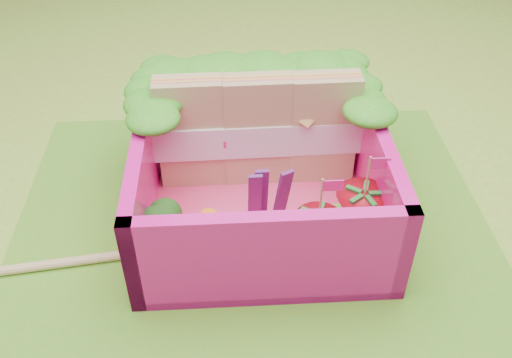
{
  "coord_description": "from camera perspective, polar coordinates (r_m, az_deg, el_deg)",
  "views": [
    {
      "loc": [
        -0.11,
        -2.07,
        2.22
      ],
      "look_at": [
        0.03,
        0.29,
        0.28
      ],
      "focal_mm": 40.0,
      "sensor_mm": 36.0,
      "label": 1
    }
  ],
  "objects": [
    {
      "name": "bento_box",
      "position": [
        3.04,
        0.47,
        0.38
      ],
      "size": [
        1.3,
        1.3,
        0.55
      ],
      "color": "#FF1597",
      "rests_on": "placemat"
    },
    {
      "name": "snap_peas",
      "position": [
        3.04,
        8.24,
        -5.25
      ],
      "size": [
        0.59,
        0.5,
        0.05
      ],
      "color": "#60B538",
      "rests_on": "bento_floor"
    },
    {
      "name": "bento_floor",
      "position": [
        3.21,
        0.45,
        -3.1
      ],
      "size": [
        1.3,
        1.3,
        0.05
      ],
      "primitive_type": "cube",
      "color": "#FF417C",
      "rests_on": "placemat"
    },
    {
      "name": "strawberry_left",
      "position": [
        2.87,
        6.18,
        -5.46
      ],
      "size": [
        0.24,
        0.24,
        0.48
      ],
      "color": "red",
      "rests_on": "bento_floor"
    },
    {
      "name": "chopsticks",
      "position": [
        3.1,
        -19.74,
        -8.03
      ],
      "size": [
        2.1,
        0.32,
        0.04
      ],
      "color": "#E4BA7D",
      "rests_on": "placemat"
    },
    {
      "name": "broccoli",
      "position": [
        2.86,
        -9.33,
        -4.54
      ],
      "size": [
        0.33,
        0.33,
        0.25
      ],
      "color": "#608D44",
      "rests_on": "bento_floor"
    },
    {
      "name": "lettuce_ruffle",
      "position": [
        3.27,
        -0.07,
        10.4
      ],
      "size": [
        1.43,
        0.83,
        0.11
      ],
      "color": "#208A19",
      "rests_on": "bento_box"
    },
    {
      "name": "purple_wedges",
      "position": [
        2.97,
        1.02,
        -1.74
      ],
      "size": [
        0.22,
        0.06,
        0.38
      ],
      "color": "#561B60",
      "rests_on": "bento_floor"
    },
    {
      "name": "strawberry_right",
      "position": [
        2.97,
        10.49,
        -3.6
      ],
      "size": [
        0.28,
        0.28,
        0.52
      ],
      "color": "red",
      "rests_on": "bento_floor"
    },
    {
      "name": "placemat",
      "position": [
        3.02,
        -0.15,
        -7.42
      ],
      "size": [
        2.6,
        2.6,
        0.03
      ],
      "primitive_type": "cube",
      "color": "#70AD27",
      "rests_on": "ground"
    },
    {
      "name": "carrot_sticks",
      "position": [
        2.87,
        -4.53,
        -5.3
      ],
      "size": [
        0.08,
        0.07,
        0.26
      ],
      "color": "orange",
      "rests_on": "bento_floor"
    },
    {
      "name": "ground",
      "position": [
        3.04,
        -0.15,
        -7.62
      ],
      "size": [
        14.0,
        14.0,
        0.0
      ],
      "primitive_type": "plane",
      "color": "#89B633",
      "rests_on": "ground"
    },
    {
      "name": "sandwich_stack",
      "position": [
        3.21,
        0.25,
        4.83
      ],
      "size": [
        1.19,
        0.19,
        0.66
      ],
      "color": "tan",
      "rests_on": "bento_floor"
    }
  ]
}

